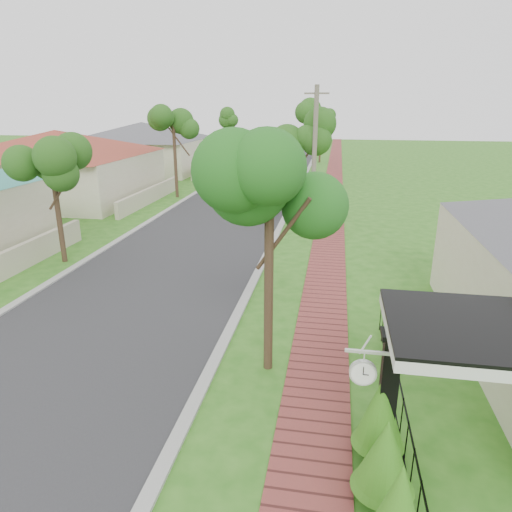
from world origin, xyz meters
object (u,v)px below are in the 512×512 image
Objects in this scene: near_tree at (270,190)px; utility_pole at (314,159)px; parked_car_white at (292,161)px; station_clock at (363,371)px; porch_post at (387,401)px; parked_car_red at (262,202)px.

near_tree is 13.56m from utility_pole.
parked_car_white is 40.06m from station_clock.
utility_pole is at bearing 97.99° from porch_post.
porch_post is 0.64× the size of parked_car_red.
porch_post is at bearing 38.91° from station_clock.
porch_post is at bearing -44.58° from near_tree.
station_clock is at bearing -54.86° from near_tree.
parked_car_red is 20.32m from station_clock.
near_tree reaches higher than porch_post.
station_clock is at bearing -83.90° from utility_pole.
porch_post is at bearing -75.97° from parked_car_white.
near_tree reaches higher than station_clock.
utility_pole reaches higher than near_tree.
near_tree is at bearing 135.42° from porch_post.
station_clock is (4.91, -19.67, 1.28)m from parked_car_red.
porch_post is 0.55× the size of parked_car_white.
station_clock is at bearing -76.75° from parked_car_white.
station_clock is (-0.50, -0.40, 0.83)m from porch_post.
near_tree is (3.01, -36.82, 3.69)m from parked_car_white.
porch_post is at bearing -82.01° from utility_pole.
parked_car_red is 0.86× the size of parked_car_white.
utility_pole is (3.15, -3.24, 2.94)m from parked_car_red.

